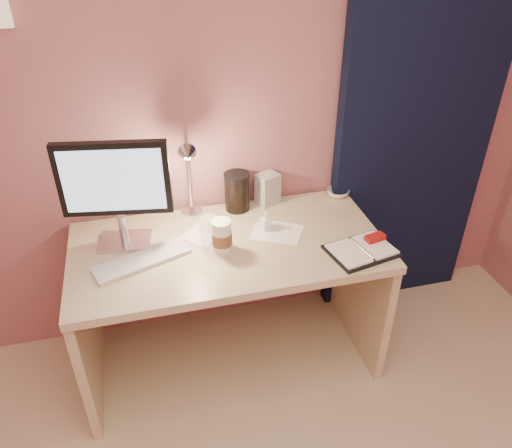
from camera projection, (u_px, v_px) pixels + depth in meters
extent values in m
plane|color=#A56062|center=(208.00, 104.00, 2.26)|extent=(3.50, 0.00, 3.50)
cube|color=black|center=(418.00, 120.00, 2.50)|extent=(0.85, 0.08, 2.20)
cube|color=beige|center=(228.00, 247.00, 2.25)|extent=(1.40, 0.70, 0.04)
cube|color=beige|center=(87.00, 332.00, 2.31)|extent=(0.04, 0.66, 0.69)
cube|color=beige|center=(358.00, 286.00, 2.59)|extent=(0.04, 0.66, 0.69)
cube|color=beige|center=(218.00, 259.00, 2.69)|extent=(1.32, 0.03, 0.55)
cube|color=silver|center=(125.00, 241.00, 2.24)|extent=(0.25, 0.20, 0.02)
cylinder|color=silver|center=(123.00, 228.00, 2.21)|extent=(0.04, 0.04, 0.12)
cube|color=black|center=(114.00, 178.00, 2.07)|extent=(0.46, 0.11, 0.33)
cube|color=#A6C2E2|center=(116.00, 181.00, 2.04)|extent=(0.41, 0.07, 0.28)
cube|color=silver|center=(142.00, 260.00, 2.13)|extent=(0.43, 0.26, 0.02)
cube|color=black|center=(361.00, 251.00, 2.19)|extent=(0.32, 0.27, 0.01)
cube|color=white|center=(348.00, 253.00, 2.16)|extent=(0.16, 0.21, 0.01)
cube|color=white|center=(375.00, 245.00, 2.21)|extent=(0.16, 0.21, 0.01)
cube|color=#AD1A0E|center=(375.00, 238.00, 2.23)|extent=(0.10, 0.06, 0.03)
cube|color=white|center=(203.00, 234.00, 2.30)|extent=(0.22, 0.22, 0.00)
cube|color=white|center=(283.00, 232.00, 2.31)|extent=(0.23, 0.23, 0.00)
cube|color=white|center=(269.00, 232.00, 2.32)|extent=(0.21, 0.21, 0.00)
cylinder|color=white|center=(222.00, 236.00, 2.17)|extent=(0.08, 0.08, 0.13)
cylinder|color=brown|center=(222.00, 238.00, 2.18)|extent=(0.09, 0.09, 0.06)
cylinder|color=white|center=(221.00, 223.00, 2.13)|extent=(0.09, 0.09, 0.01)
cylinder|color=white|center=(209.00, 232.00, 2.19)|extent=(0.08, 0.08, 0.14)
imported|color=white|center=(338.00, 193.00, 2.59)|extent=(0.15, 0.15, 0.04)
imported|color=white|center=(265.00, 221.00, 2.31)|extent=(0.06, 0.06, 0.10)
cylinder|color=black|center=(237.00, 193.00, 2.45)|extent=(0.12, 0.12, 0.17)
cube|color=beige|center=(268.00, 189.00, 2.50)|extent=(0.13, 0.12, 0.16)
cylinder|color=silver|center=(192.00, 212.00, 2.45)|extent=(0.10, 0.10, 0.02)
cylinder|color=silver|center=(189.00, 175.00, 2.34)|extent=(0.02, 0.02, 0.39)
cone|color=silver|center=(196.00, 154.00, 2.10)|extent=(0.09, 0.08, 0.08)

